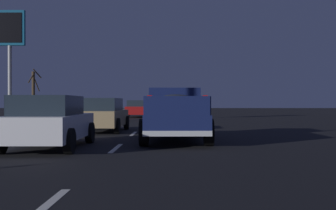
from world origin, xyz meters
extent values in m
plane|color=black|center=(27.00, 0.00, 0.00)|extent=(144.00, 144.00, 0.00)
cube|color=gray|center=(27.00, 5.70, 0.06)|extent=(108.00, 4.00, 0.12)
cube|color=silver|center=(4.02, 0.00, 0.00)|extent=(2.40, 0.14, 0.01)
cube|color=silver|center=(11.01, 0.00, 0.00)|extent=(2.40, 0.14, 0.01)
cube|color=silver|center=(16.62, 0.00, 0.00)|extent=(2.40, 0.14, 0.01)
cube|color=silver|center=(22.91, 0.00, 0.00)|extent=(2.40, 0.14, 0.01)
cube|color=silver|center=(28.59, 0.00, 0.00)|extent=(2.40, 0.14, 0.01)
cube|color=silver|center=(35.01, 0.00, 0.00)|extent=(2.40, 0.14, 0.01)
cube|color=silver|center=(40.53, 0.00, 0.00)|extent=(2.40, 0.14, 0.01)
cube|color=silver|center=(46.67, 0.00, 0.00)|extent=(2.40, 0.14, 0.01)
cube|color=silver|center=(53.32, 0.00, 0.00)|extent=(2.40, 0.14, 0.01)
cube|color=silver|center=(60.05, 0.00, 0.00)|extent=(2.40, 0.14, 0.01)
cube|color=silver|center=(66.27, 0.00, 0.00)|extent=(2.40, 0.14, 0.01)
cube|color=silver|center=(73.04, 0.00, 0.00)|extent=(2.40, 0.14, 0.01)
cube|color=silver|center=(78.92, 0.00, 0.00)|extent=(2.40, 0.14, 0.01)
cube|color=silver|center=(27.00, 3.40, 0.00)|extent=(108.00, 0.14, 0.01)
cube|color=#141E4C|center=(13.44, -1.75, 0.67)|extent=(5.44, 2.10, 0.60)
cube|color=#141E4C|center=(14.63, -1.73, 1.42)|extent=(2.19, 1.88, 0.90)
cube|color=#1E2833|center=(13.58, -1.75, 1.47)|extent=(0.07, 1.44, 0.50)
cube|color=#141E4C|center=(12.35, -0.83, 1.25)|extent=(3.02, 0.14, 0.56)
cube|color=#141E4C|center=(12.38, -2.71, 1.25)|extent=(3.02, 0.14, 0.56)
cube|color=#141E4C|center=(10.78, -1.80, 1.25)|extent=(0.11, 1.88, 0.56)
cube|color=silver|center=(10.78, -1.80, 0.45)|extent=(0.16, 2.00, 0.16)
cube|color=red|center=(10.78, -1.00, 1.45)|extent=(0.06, 0.14, 0.20)
cube|color=red|center=(10.81, -2.60, 1.45)|extent=(0.06, 0.14, 0.20)
ellipsoid|color=#232833|center=(12.36, -1.77, 1.29)|extent=(2.62, 1.57, 0.64)
sphere|color=silver|center=(12.86, -1.40, 1.15)|extent=(0.40, 0.40, 0.40)
sphere|color=beige|center=(11.77, -2.08, 1.13)|extent=(0.34, 0.34, 0.34)
cylinder|color=black|center=(15.21, -0.72, 0.42)|extent=(0.84, 0.28, 0.84)
cylinder|color=black|center=(15.24, -2.72, 0.42)|extent=(0.84, 0.28, 0.84)
cylinder|color=black|center=(11.64, -0.78, 0.42)|extent=(0.84, 0.28, 0.84)
cylinder|color=black|center=(11.68, -2.78, 0.42)|extent=(0.84, 0.28, 0.84)
cube|color=maroon|center=(36.70, 1.52, 0.63)|extent=(4.43, 1.87, 0.70)
cube|color=#1E2833|center=(36.45, 1.51, 1.26)|extent=(2.49, 1.62, 0.56)
cylinder|color=black|center=(38.19, 2.44, 0.34)|extent=(0.68, 0.22, 0.68)
cylinder|color=black|center=(38.21, 0.64, 0.34)|extent=(0.68, 0.22, 0.68)
cylinder|color=black|center=(35.19, 2.39, 0.34)|extent=(0.68, 0.22, 0.68)
cylinder|color=black|center=(35.22, 0.59, 0.34)|extent=(0.68, 0.22, 0.68)
cube|color=red|center=(34.55, 1.48, 0.68)|extent=(0.10, 1.51, 0.10)
cube|color=silver|center=(11.08, 1.95, 0.63)|extent=(4.43, 1.87, 0.70)
cube|color=#1E2833|center=(10.83, 1.95, 1.26)|extent=(2.49, 1.62, 0.56)
cylinder|color=black|center=(12.56, 2.87, 0.34)|extent=(0.68, 0.22, 0.68)
cylinder|color=black|center=(12.59, 1.07, 0.34)|extent=(0.68, 0.22, 0.68)
cylinder|color=black|center=(9.57, 2.83, 0.34)|extent=(0.68, 0.22, 0.68)
cylinder|color=black|center=(9.60, 1.03, 0.34)|extent=(0.68, 0.22, 0.68)
cube|color=red|center=(8.93, 1.92, 0.68)|extent=(0.10, 1.51, 0.10)
cube|color=#9E845B|center=(17.99, 1.54, 0.63)|extent=(4.44, 1.91, 0.70)
cube|color=#1E2833|center=(17.74, 1.55, 1.26)|extent=(2.50, 1.65, 0.56)
cylinder|color=black|center=(19.51, 2.40, 0.34)|extent=(0.68, 0.22, 0.68)
cylinder|color=black|center=(19.46, 0.60, 0.34)|extent=(0.68, 0.22, 0.68)
cylinder|color=black|center=(16.52, 2.48, 0.34)|extent=(0.68, 0.22, 0.68)
cylinder|color=black|center=(16.47, 0.68, 0.34)|extent=(0.68, 0.22, 0.68)
cube|color=red|center=(15.84, 1.60, 0.68)|extent=(0.12, 1.51, 0.10)
cylinder|color=#99999E|center=(24.81, 8.49, 3.56)|extent=(0.24, 0.24, 7.11)
cube|color=navy|center=(24.81, 8.49, 6.01)|extent=(0.24, 1.90, 2.20)
cube|color=black|center=(24.68, 8.49, 6.01)|extent=(0.04, 1.60, 1.87)
cylinder|color=#423323|center=(35.88, 10.71, 2.05)|extent=(0.28, 0.28, 4.10)
cylinder|color=#423323|center=(36.38, 10.60, 3.06)|extent=(1.07, 0.32, 1.42)
cylinder|color=#423323|center=(35.32, 10.73, 3.46)|extent=(1.19, 0.15, 0.86)
cylinder|color=#423323|center=(36.21, 10.46, 3.96)|extent=(0.71, 0.61, 0.87)
camera|label=1|loc=(-1.16, -1.62, 1.34)|focal=44.48mm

